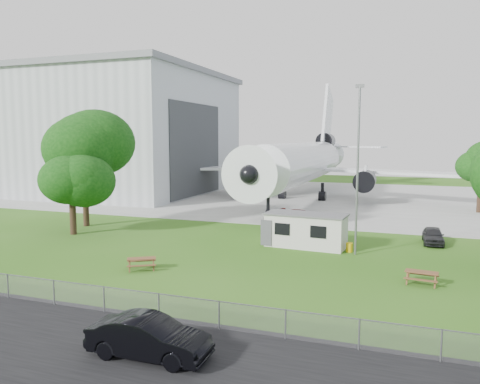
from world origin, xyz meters
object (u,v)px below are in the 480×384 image
(hangar, at_px, (87,132))
(site_cabin, at_px, (306,230))
(car_centre_sedan, at_px, (149,338))
(airliner, at_px, (304,161))
(picnic_east, at_px, (421,284))
(picnic_west, at_px, (142,270))

(hangar, distance_m, site_cabin, 51.68)
(hangar, xyz_separation_m, car_centre_sedan, (40.46, -48.87, -8.62))
(airliner, bearing_deg, hangar, 179.78)
(hangar, distance_m, picnic_east, 62.50)
(airliner, bearing_deg, car_centre_sedan, -84.74)
(hangar, relative_size, site_cabin, 6.28)
(site_cabin, height_order, picnic_west, site_cabin)
(airliner, relative_size, car_centre_sedan, 9.94)
(picnic_west, xyz_separation_m, car_centre_sedan, (6.76, -10.43, 0.79))
(airliner, xyz_separation_m, picnic_west, (-2.27, -38.30, -5.27))
(picnic_west, bearing_deg, hangar, 100.10)
(hangar, height_order, airliner, hangar)
(picnic_west, relative_size, picnic_east, 1.00)
(hangar, distance_m, car_centre_sedan, 64.02)
(picnic_west, bearing_deg, picnic_east, -21.50)
(picnic_west, height_order, car_centre_sedan, car_centre_sedan)
(airliner, height_order, picnic_east, airliner)
(site_cabin, bearing_deg, car_centre_sedan, -95.17)
(site_cabin, relative_size, picnic_west, 3.80)
(car_centre_sedan, bearing_deg, site_cabin, -6.20)
(airliner, height_order, car_centre_sedan, airliner)
(hangar, height_order, site_cabin, hangar)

